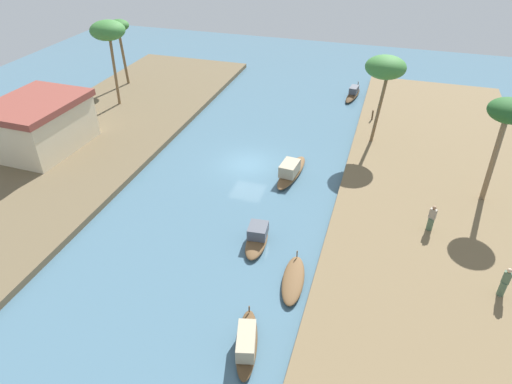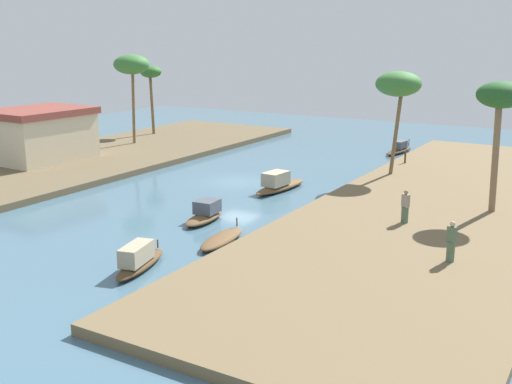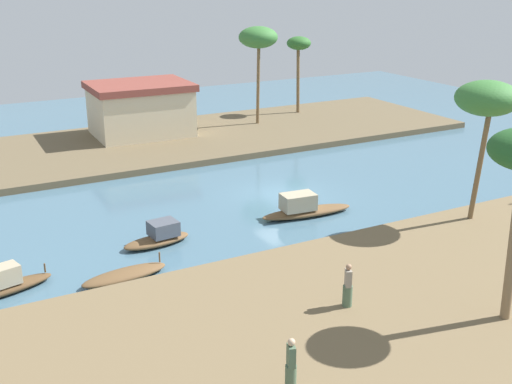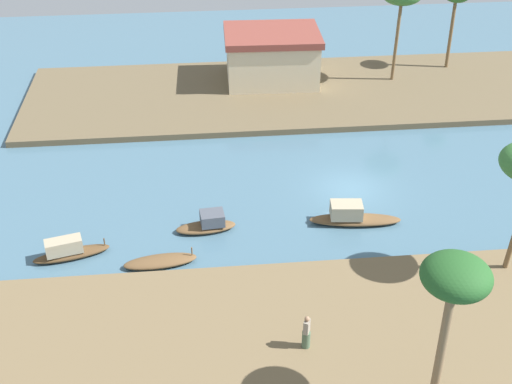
{
  "view_description": "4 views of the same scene",
  "coord_description": "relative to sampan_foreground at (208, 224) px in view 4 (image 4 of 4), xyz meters",
  "views": [
    {
      "loc": [
        -28.41,
        -9.5,
        17.39
      ],
      "look_at": [
        -4.84,
        -2.17,
        0.95
      ],
      "focal_mm": 31.73,
      "sensor_mm": 36.0,
      "label": 1
    },
    {
      "loc": [
        -34.57,
        -22.03,
        9.56
      ],
      "look_at": [
        -3.39,
        -3.44,
        0.47
      ],
      "focal_mm": 43.52,
      "sensor_mm": 36.0,
      "label": 2
    },
    {
      "loc": [
        -18.02,
        -30.36,
        12.28
      ],
      "look_at": [
        -2.34,
        -1.26,
        0.92
      ],
      "focal_mm": 45.56,
      "sensor_mm": 36.0,
      "label": 3
    },
    {
      "loc": [
        -9.12,
        -34.07,
        21.8
      ],
      "look_at": [
        -5.87,
        -1.55,
        1.11
      ],
      "focal_mm": 47.92,
      "sensor_mm": 36.0,
      "label": 4
    }
  ],
  "objects": [
    {
      "name": "river_water",
      "position": [
        8.68,
        3.44,
        -0.41
      ],
      "size": [
        70.78,
        70.78,
        0.0
      ],
      "primitive_type": "plane",
      "color": "#476B7F",
      "rests_on": "ground"
    },
    {
      "name": "riverbank_left",
      "position": [
        8.68,
        -10.27,
        -0.2
      ],
      "size": [
        43.36,
        12.89,
        0.43
      ],
      "primitive_type": "cube",
      "color": "brown",
      "rests_on": "ground"
    },
    {
      "name": "riverbank_right",
      "position": [
        8.68,
        17.15,
        -0.2
      ],
      "size": [
        43.36,
        12.89,
        0.43
      ],
      "primitive_type": "cube",
      "color": "brown",
      "rests_on": "ground"
    },
    {
      "name": "sampan_foreground",
      "position": [
        0.0,
        0.0,
        0.0
      ],
      "size": [
        3.37,
        1.47,
        1.1
      ],
      "rotation": [
        0.0,
        0.0,
        0.09
      ],
      "color": "brown",
      "rests_on": "river_water"
    },
    {
      "name": "sampan_downstream_large",
      "position": [
        -2.56,
        -2.8,
        -0.2
      ],
      "size": [
        3.84,
        1.57,
        0.83
      ],
      "rotation": [
        0.0,
        0.0,
        0.11
      ],
      "color": "brown",
      "rests_on": "river_water"
    },
    {
      "name": "sampan_with_red_awning",
      "position": [
        7.94,
        -0.11,
        0.05
      ],
      "size": [
        5.19,
        1.7,
        1.28
      ],
      "rotation": [
        0.0,
        0.0,
        -0.1
      ],
      "color": "brown",
      "rests_on": "river_water"
    },
    {
      "name": "sampan_midstream",
      "position": [
        -7.27,
        -1.74,
        0.04
      ],
      "size": [
        4.03,
        1.9,
        1.18
      ],
      "rotation": [
        0.0,
        0.0,
        0.25
      ],
      "color": "brown",
      "rests_on": "river_water"
    },
    {
      "name": "person_on_near_bank",
      "position": [
        3.81,
        -9.65,
        0.74
      ],
      "size": [
        0.48,
        0.48,
        1.7
      ],
      "rotation": [
        0.0,
        0.0,
        1.12
      ],
      "color": "#4C664C",
      "rests_on": "riverbank_left"
    },
    {
      "name": "palm_tree_left_near",
      "position": [
        8.31,
        -12.97,
        6.01
      ],
      "size": [
        2.53,
        2.53,
        6.93
      ],
      "color": "#7F6647",
      "rests_on": "riverbank_left"
    },
    {
      "name": "riverside_building",
      "position": [
        5.8,
        19.42,
        1.99
      ],
      "size": [
        7.48,
        6.0,
        3.9
      ],
      "rotation": [
        0.0,
        0.0,
        -0.03
      ],
      "color": "beige",
      "rests_on": "riverbank_right"
    }
  ]
}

